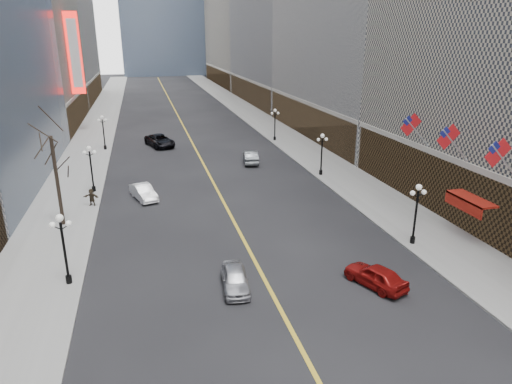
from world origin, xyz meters
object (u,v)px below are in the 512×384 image
streetlamp_east_3 (275,121)px  car_sb_far (251,157)px  streetlamp_west_2 (91,164)px  car_sb_mid (376,276)px  streetlamp_east_1 (416,208)px  car_nb_mid (144,192)px  streetlamp_west_3 (103,129)px  streetlamp_east_2 (322,150)px  car_nb_near (235,279)px  car_nb_far (160,141)px  streetlamp_west_1 (63,242)px

streetlamp_east_3 → car_sb_far: streetlamp_east_3 is taller
streetlamp_west_2 → car_sb_mid: size_ratio=1.11×
streetlamp_east_1 → car_nb_mid: streetlamp_east_1 is taller
streetlamp_east_3 → streetlamp_west_3: size_ratio=1.00×
streetlamp_east_2 → streetlamp_west_3: (-23.60, 18.00, 0.00)m
car_nb_mid → car_nb_near: bearing=-91.9°
streetlamp_west_2 → car_nb_far: 20.06m
car_nb_far → car_nb_mid: bearing=-114.4°
streetlamp_east_2 → streetlamp_east_3: 18.00m
streetlamp_east_3 → streetlamp_west_2: 29.68m
streetlamp_east_3 → streetlamp_east_1: bearing=-90.0°
streetlamp_east_3 → car_sb_mid: streetlamp_east_3 is taller
car_nb_far → car_sb_far: size_ratio=1.28×
streetlamp_west_1 → streetlamp_west_3: bearing=90.0°
streetlamp_east_2 → car_nb_mid: streetlamp_east_2 is taller
car_nb_far → car_sb_far: car_nb_far is taller
streetlamp_east_2 → car_nb_far: (-16.38, 18.59, -2.08)m
streetlamp_east_2 → car_nb_far: streetlamp_east_2 is taller
streetlamp_east_1 → streetlamp_east_3: (0.00, 36.00, 0.00)m
streetlamp_west_3 → car_sb_mid: 44.53m
streetlamp_east_3 → car_sb_mid: size_ratio=1.11×
streetlamp_east_1 → streetlamp_west_2: bearing=142.7°
streetlamp_east_3 → car_nb_far: (-16.38, 0.59, -2.08)m
streetlamp_west_2 → car_sb_far: streetlamp_west_2 is taller
car_nb_far → car_sb_far: 15.41m
car_sb_mid → car_sb_far: size_ratio=0.88×
streetlamp_west_2 → streetlamp_west_3: same height
streetlamp_east_3 → car_nb_near: bearing=-109.6°
streetlamp_east_2 → car_nb_near: streetlamp_east_2 is taller
streetlamp_east_1 → car_nb_near: streetlamp_east_1 is taller
streetlamp_west_3 → car_sb_mid: (18.16, -40.60, -2.21)m
streetlamp_west_3 → car_nb_near: size_ratio=1.15×
car_sb_far → streetlamp_west_3: bearing=-23.3°
car_sb_far → car_nb_far: bearing=-39.7°
car_nb_near → streetlamp_east_1: bearing=17.0°
car_nb_mid → streetlamp_east_2: bearing=-8.7°
streetlamp_east_2 → streetlamp_east_3: (0.00, 18.00, 0.00)m
streetlamp_west_2 → car_nb_near: size_ratio=1.15×
car_nb_far → streetlamp_west_1: bearing=-118.9°
streetlamp_west_1 → car_nb_far: size_ratio=0.76×
streetlamp_west_2 → car_sb_mid: streetlamp_west_2 is taller
streetlamp_west_2 → car_nb_far: (7.22, 18.59, -2.08)m
streetlamp_west_1 → car_nb_near: (9.80, -2.84, -2.23)m
streetlamp_west_1 → streetlamp_west_2: same height
streetlamp_east_1 → car_sb_far: (-6.21, 25.02, -2.14)m
streetlamp_east_2 → car_nb_far: 24.86m
streetlamp_east_1 → streetlamp_east_2: (0.00, 18.00, 0.00)m
car_nb_near → car_sb_far: bearing=80.2°
streetlamp_east_2 → car_nb_mid: 19.28m
car_nb_mid → car_sb_far: car_sb_far is taller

